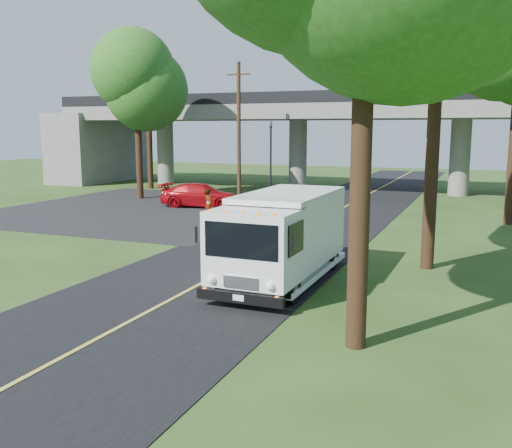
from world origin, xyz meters
The scene contains 12 objects.
ground centered at (0.00, 0.00, 0.00)m, with size 120.00×120.00×0.00m, color #253D15.
road centered at (0.00, 10.00, 0.01)m, with size 7.00×90.00×0.02m, color black.
parking_lot centered at (-11.00, 18.00, 0.01)m, with size 16.00×18.00×0.01m, color black.
lane_line centered at (0.00, 10.00, 0.03)m, with size 0.12×90.00×0.01m, color gold.
overpass centered at (0.00, 32.00, 4.56)m, with size 54.00×10.00×7.30m.
traffic_signal centered at (-6.00, 26.00, 3.20)m, with size 0.18×0.22×5.20m.
utility_pole centered at (-7.50, 24.00, 4.59)m, with size 1.60×0.26×9.00m.
tree_left_lot centered at (-13.79, 21.84, 7.90)m, with size 5.60×5.50×10.50m.
tree_left_far centered at (-16.79, 27.84, 7.45)m, with size 5.26×5.16×9.89m.
step_van centered at (2.20, 5.44, 1.50)m, with size 2.47×6.58×2.75m.
red_sedan centered at (-8.15, 19.76, 0.72)m, with size 2.01×4.94×1.43m, color #AE0A11.
pedestrian centered at (-5.20, 14.98, 0.85)m, with size 0.62×0.41×1.71m, color gray.
Camera 1 is at (7.98, -10.83, 4.72)m, focal length 40.00 mm.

